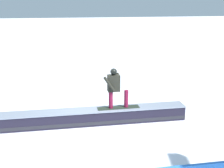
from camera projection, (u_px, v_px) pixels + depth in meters
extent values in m
plane|color=white|center=(95.00, 123.00, 9.45)|extent=(120.00, 120.00, 0.00)
cube|color=black|center=(95.00, 117.00, 9.38)|extent=(6.23, 0.57, 0.48)
cube|color=#25242A|center=(95.00, 120.00, 9.41)|extent=(6.24, 0.58, 0.11)
cube|color=gray|center=(95.00, 110.00, 9.30)|extent=(6.23, 0.63, 0.04)
cube|color=#212A1F|center=(118.00, 108.00, 9.42)|extent=(1.43, 0.31, 0.01)
cylinder|color=maroon|center=(111.00, 100.00, 9.29)|extent=(0.14, 0.14, 0.59)
cylinder|color=maroon|center=(126.00, 99.00, 9.38)|extent=(0.14, 0.14, 0.59)
cube|color=black|center=(114.00, 83.00, 9.14)|extent=(0.40, 0.24, 0.55)
sphere|color=black|center=(114.00, 72.00, 9.03)|extent=(0.22, 0.22, 0.22)
cylinder|color=black|center=(109.00, 84.00, 8.95)|extent=(0.38, 0.09, 0.51)
cylinder|color=black|center=(116.00, 81.00, 9.31)|extent=(0.22, 0.09, 0.56)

